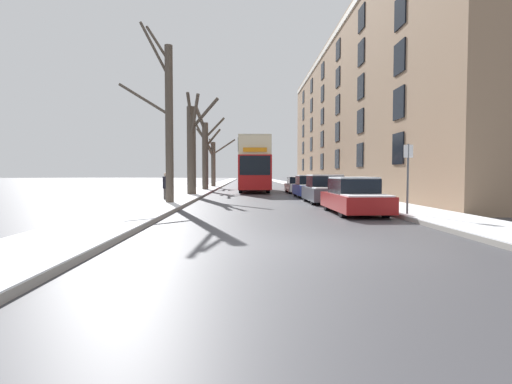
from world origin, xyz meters
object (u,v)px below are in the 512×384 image
at_px(bare_tree_left_1, 192,146).
at_px(bare_tree_left_3, 213,160).
at_px(bare_tree_left_2, 205,151).
at_px(parked_car_3, 297,185).
at_px(parked_car_0, 354,197).
at_px(bare_tree_left_0, 167,119).
at_px(pedestrian_left_sidewalk, 166,186).
at_px(parked_car_2, 309,187).
at_px(parked_car_1, 325,190).
at_px(double_decker_bus, 254,163).
at_px(street_sign_post, 408,176).

height_order(bare_tree_left_1, bare_tree_left_3, bare_tree_left_1).
bearing_deg(bare_tree_left_2, parked_car_3, -27.42).
bearing_deg(bare_tree_left_1, parked_car_0, -57.34).
bearing_deg(parked_car_3, bare_tree_left_2, 152.58).
xyz_separation_m(bare_tree_left_3, parked_car_3, (7.89, -12.99, -2.49)).
bearing_deg(bare_tree_left_2, bare_tree_left_0, -90.42).
xyz_separation_m(bare_tree_left_2, pedestrian_left_sidewalk, (-0.65, -14.55, -2.76)).
distance_m(bare_tree_left_1, bare_tree_left_3, 17.71).
bearing_deg(parked_car_3, pedestrian_left_sidewalk, -128.87).
xyz_separation_m(bare_tree_left_3, parked_car_2, (7.89, -18.87, -2.43)).
relative_size(parked_car_1, parked_car_3, 0.95).
bearing_deg(double_decker_bus, parked_car_2, -69.08).
distance_m(parked_car_3, pedestrian_left_sidewalk, 13.48).
relative_size(parked_car_1, pedestrian_left_sidewalk, 2.64).
height_order(bare_tree_left_1, parked_car_0, bare_tree_left_1).
height_order(bare_tree_left_0, bare_tree_left_1, bare_tree_left_0).
distance_m(parked_car_2, street_sign_post, 12.81).
bearing_deg(street_sign_post, parked_car_2, 96.24).
relative_size(bare_tree_left_0, parked_car_2, 2.10).
bearing_deg(parked_car_2, bare_tree_left_1, 171.51).
xyz_separation_m(pedestrian_left_sidewalk, street_sign_post, (9.85, -8.10, 0.59)).
height_order(bare_tree_left_1, parked_car_3, bare_tree_left_1).
relative_size(bare_tree_left_0, bare_tree_left_3, 1.34).
distance_m(bare_tree_left_0, bare_tree_left_1, 7.95).
distance_m(double_decker_bus, parked_car_3, 5.11).
height_order(parked_car_2, parked_car_3, parked_car_2).
height_order(bare_tree_left_2, double_decker_bus, bare_tree_left_2).
bearing_deg(street_sign_post, pedestrian_left_sidewalk, 140.57).
bearing_deg(parked_car_1, parked_car_2, 90.00).
bearing_deg(parked_car_0, parked_car_3, 90.00).
bearing_deg(pedestrian_left_sidewalk, street_sign_post, 0.24).
bearing_deg(pedestrian_left_sidewalk, bare_tree_left_0, -36.58).
xyz_separation_m(parked_car_3, street_sign_post, (1.39, -18.59, 0.84)).
distance_m(bare_tree_left_3, double_decker_bus, 10.73).
bearing_deg(parked_car_0, bare_tree_left_0, 151.70).
distance_m(parked_car_0, pedestrian_left_sidewalk, 10.62).
distance_m(bare_tree_left_1, street_sign_post, 16.76).
xyz_separation_m(parked_car_0, parked_car_1, (-0.00, 5.64, 0.04)).
relative_size(bare_tree_left_1, parked_car_3, 1.56).
distance_m(parked_car_3, street_sign_post, 18.67).
bearing_deg(parked_car_0, parked_car_2, 90.00).
bearing_deg(street_sign_post, bare_tree_left_2, 112.12).
bearing_deg(bare_tree_left_3, parked_car_0, -75.22).
bearing_deg(parked_car_1, parked_car_3, 90.00).
distance_m(double_decker_bus, parked_car_0, 20.51).
distance_m(bare_tree_left_2, parked_car_1, 17.45).
xyz_separation_m(parked_car_0, parked_car_3, (0.00, 16.91, -0.03)).
xyz_separation_m(double_decker_bus, parked_car_0, (3.48, -20.12, -1.90)).
xyz_separation_m(bare_tree_left_2, double_decker_bus, (4.33, -0.84, -1.09)).
distance_m(bare_tree_left_1, bare_tree_left_2, 8.78).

